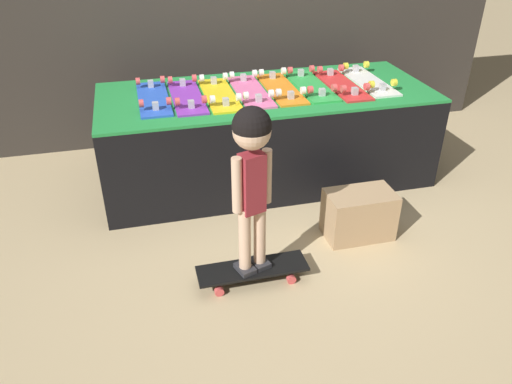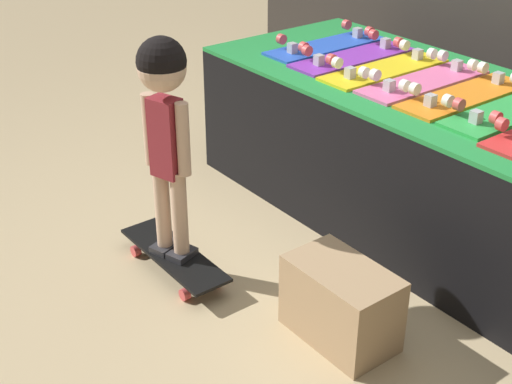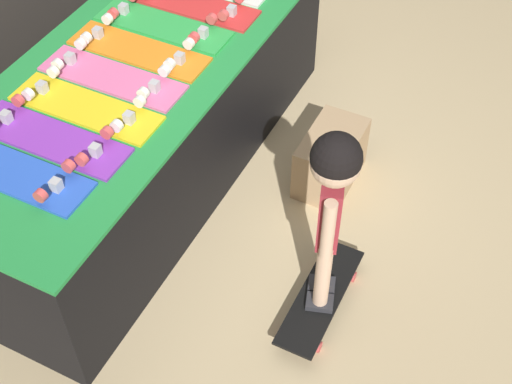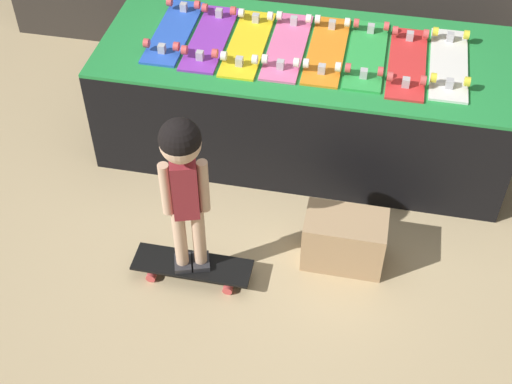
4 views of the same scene
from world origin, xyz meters
TOP-DOWN VIEW (x-y plane):
  - ground_plane at (0.00, 0.00)m, footprint 16.00×16.00m
  - back_wall at (0.00, 1.56)m, footprint 4.68×0.10m
  - display_rack at (0.00, 0.67)m, footprint 2.41×0.99m
  - skateboard_blue_on_rack at (-0.81, 0.69)m, footprint 0.21×0.70m
  - skateboard_purple_on_rack at (-0.58, 0.67)m, footprint 0.21×0.70m
  - skateboard_yellow_on_rack at (-0.35, 0.65)m, footprint 0.21×0.70m
  - skateboard_pink_on_rack at (-0.12, 0.67)m, footprint 0.21×0.70m
  - skateboard_orange_on_rack at (0.12, 0.67)m, footprint 0.21×0.70m
  - skateboard_green_on_rack at (0.35, 0.67)m, footprint 0.21×0.70m
  - skateboard_red_on_rack at (0.58, 0.64)m, footprint 0.21×0.70m
  - skateboard_white_on_rack at (0.81, 0.67)m, footprint 0.21×0.70m
  - skateboard_on_floor at (-0.40, -0.54)m, footprint 0.63×0.19m
  - child at (-0.40, -0.54)m, footprint 0.22×0.20m
  - storage_box at (0.37, -0.27)m, footprint 0.43×0.26m

SIDE VIEW (x-z plane):
  - ground_plane at x=0.00m, z-range 0.00..0.00m
  - skateboard_on_floor at x=-0.40m, z-range 0.03..0.12m
  - storage_box at x=0.37m, z-range 0.00..0.31m
  - display_rack at x=0.00m, z-range 0.00..0.69m
  - skateboard_blue_on_rack at x=-0.81m, z-range 0.66..0.75m
  - skateboard_purple_on_rack at x=-0.58m, z-range 0.66..0.75m
  - skateboard_yellow_on_rack at x=-0.35m, z-range 0.66..0.75m
  - skateboard_pink_on_rack at x=-0.12m, z-range 0.66..0.75m
  - skateboard_orange_on_rack at x=0.12m, z-range 0.66..0.75m
  - skateboard_green_on_rack at x=0.35m, z-range 0.66..0.75m
  - skateboard_red_on_rack at x=0.58m, z-range 0.66..0.75m
  - skateboard_white_on_rack at x=0.81m, z-range 0.66..0.75m
  - child at x=-0.40m, z-range 0.28..1.25m
  - back_wall at x=0.00m, z-range 0.00..2.31m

